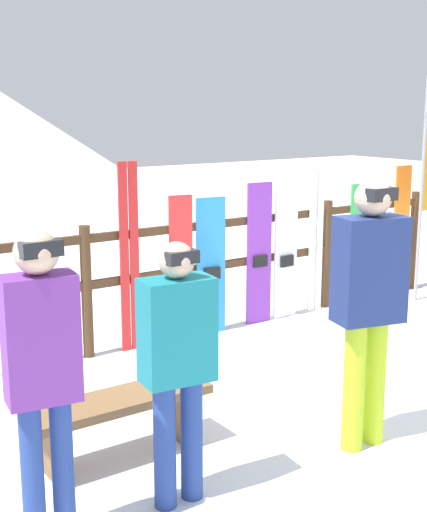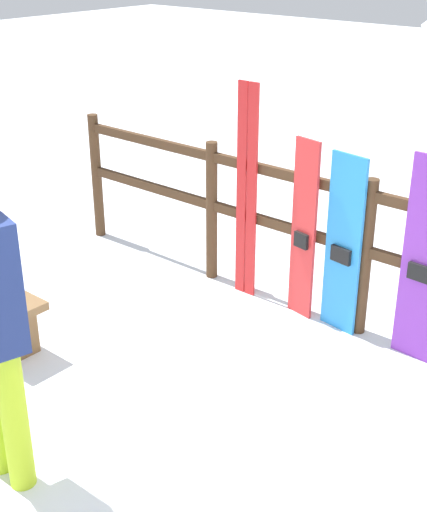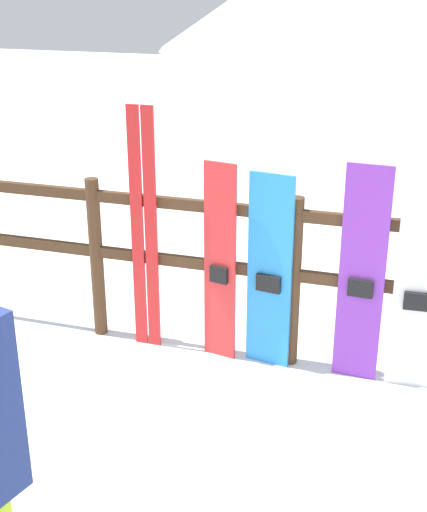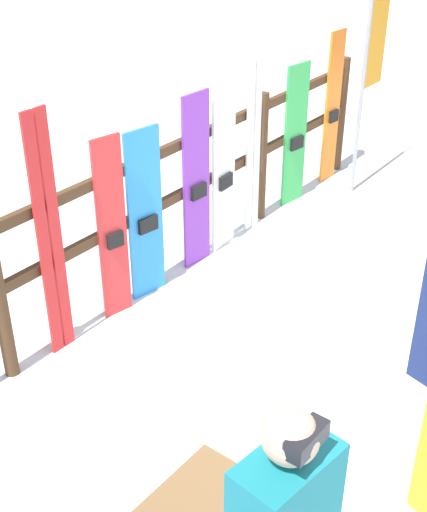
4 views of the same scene
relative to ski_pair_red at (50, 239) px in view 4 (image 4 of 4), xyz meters
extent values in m
plane|color=white|center=(1.07, -2.09, -0.90)|extent=(40.00, 40.00, 0.00)
cylinder|color=#4C331E|center=(1.07, 0.05, -0.28)|extent=(0.10, 0.10, 1.23)
cylinder|color=#4C331E|center=(2.56, 0.05, -0.28)|extent=(0.10, 0.10, 1.23)
cylinder|color=#4C331E|center=(4.05, 0.05, -0.28)|extent=(0.10, 0.10, 1.23)
cube|color=#4C331E|center=(1.07, 0.05, -0.22)|extent=(5.96, 0.05, 0.08)
cube|color=#4C331E|center=(1.07, 0.05, 0.22)|extent=(5.96, 0.05, 0.08)
cube|color=brown|center=(-0.61, -1.86, -0.71)|extent=(0.08, 0.29, 0.37)
sphere|color=#D8B293|center=(-1.04, -2.52, 0.56)|extent=(0.21, 0.21, 0.21)
cube|color=black|center=(-1.04, -2.59, 0.59)|extent=(0.18, 0.07, 0.07)
cube|color=red|center=(-0.05, 0.00, 0.00)|extent=(0.09, 0.02, 1.79)
cube|color=red|center=(0.05, 0.00, 0.00)|extent=(0.09, 0.02, 1.79)
cube|color=red|center=(0.56, 0.00, -0.17)|extent=(0.24, 0.07, 1.45)
cube|color=black|center=(0.56, -0.03, -0.25)|extent=(0.14, 0.05, 0.12)
cube|color=#288CE0|center=(0.92, 0.00, -0.20)|extent=(0.32, 0.07, 1.40)
cube|color=black|center=(0.92, -0.03, -0.27)|extent=(0.18, 0.06, 0.12)
cube|color=purple|center=(1.53, 0.00, -0.14)|extent=(0.30, 0.04, 1.51)
cube|color=black|center=(1.53, -0.03, -0.22)|extent=(0.17, 0.04, 0.12)
cube|color=white|center=(1.90, 0.00, -0.19)|extent=(0.32, 0.04, 1.41)
cube|color=black|center=(1.90, -0.03, -0.26)|extent=(0.18, 0.04, 0.12)
cube|color=white|center=(2.29, 0.00, -0.10)|extent=(0.09, 0.02, 1.60)
cube|color=white|center=(2.39, 0.00, -0.10)|extent=(0.09, 0.02, 1.60)
cube|color=green|center=(3.04, 0.00, -0.19)|extent=(0.31, 0.06, 1.40)
cube|color=black|center=(3.04, -0.03, -0.26)|extent=(0.17, 0.05, 0.12)
cube|color=orange|center=(3.74, 0.00, -0.11)|extent=(0.24, 0.05, 1.58)
cube|color=black|center=(3.74, -0.03, -0.19)|extent=(0.14, 0.04, 0.12)
cylinder|color=#99999E|center=(3.64, -0.37, 0.41)|extent=(0.04, 0.04, 2.62)
cube|color=orange|center=(3.84, -0.37, 0.95)|extent=(0.36, 0.01, 1.54)
camera|label=1|loc=(-3.03, -5.78, 1.40)|focal=50.00mm
camera|label=2|loc=(3.31, -4.31, 1.93)|focal=50.00mm
camera|label=3|loc=(1.88, -4.37, 1.74)|focal=50.00mm
camera|label=4|loc=(-2.58, -3.40, 2.30)|focal=50.00mm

